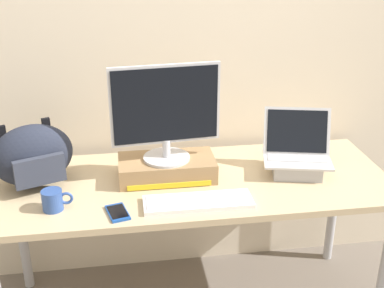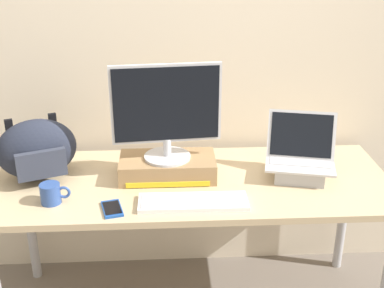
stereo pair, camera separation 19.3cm
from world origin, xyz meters
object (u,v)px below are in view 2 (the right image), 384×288
(open_laptop, at_px, (299,164))
(cell_phone, at_px, (112,209))
(desktop_monitor, at_px, (166,112))
(toner_box_yellow, at_px, (168,167))
(messenger_backpack, at_px, (37,149))
(coffee_mug, at_px, (51,194))
(external_keyboard, at_px, (193,202))

(open_laptop, height_order, cell_phone, open_laptop)
(desktop_monitor, bearing_deg, toner_box_yellow, 92.05)
(toner_box_yellow, height_order, messenger_backpack, messenger_backpack)
(coffee_mug, bearing_deg, messenger_backpack, 112.66)
(desktop_monitor, distance_m, messenger_backpack, 0.62)
(desktop_monitor, height_order, cell_phone, desktop_monitor)
(cell_phone, bearing_deg, toner_box_yellow, 37.59)
(open_laptop, height_order, messenger_backpack, open_laptop)
(toner_box_yellow, relative_size, messenger_backpack, 1.08)
(toner_box_yellow, distance_m, open_laptop, 0.61)
(toner_box_yellow, bearing_deg, messenger_backpack, 177.58)
(coffee_mug, bearing_deg, cell_phone, -15.76)
(toner_box_yellow, distance_m, desktop_monitor, 0.27)
(desktop_monitor, bearing_deg, open_laptop, -8.25)
(cell_phone, bearing_deg, open_laptop, 3.15)
(toner_box_yellow, bearing_deg, open_laptop, -3.04)
(messenger_backpack, bearing_deg, coffee_mug, -88.26)
(desktop_monitor, bearing_deg, messenger_backpack, 172.16)
(open_laptop, xyz_separation_m, coffee_mug, (-1.10, -0.19, -0.02))
(open_laptop, relative_size, coffee_mug, 2.79)
(external_keyboard, height_order, cell_phone, external_keyboard)
(desktop_monitor, height_order, messenger_backpack, desktop_monitor)
(desktop_monitor, relative_size, external_keyboard, 1.06)
(toner_box_yellow, height_order, external_keyboard, toner_box_yellow)
(toner_box_yellow, distance_m, coffee_mug, 0.54)
(messenger_backpack, xyz_separation_m, cell_phone, (0.36, -0.32, -0.13))
(messenger_backpack, distance_m, coffee_mug, 0.28)
(external_keyboard, distance_m, messenger_backpack, 0.77)
(toner_box_yellow, relative_size, external_keyboard, 0.96)
(external_keyboard, bearing_deg, open_laptop, 25.33)
(messenger_backpack, bearing_deg, desktop_monitor, -23.45)
(desktop_monitor, distance_m, external_keyboard, 0.42)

